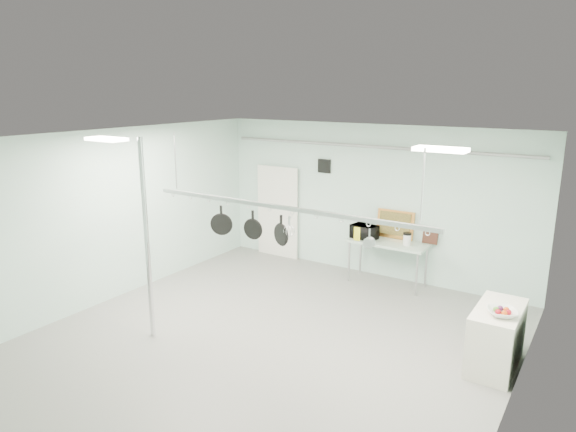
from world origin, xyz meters
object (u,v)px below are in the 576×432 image
Objects in this scene: fruit_bowl at (502,312)px; microwave at (365,232)px; skillet_mid at (253,225)px; chrome_pole at (147,241)px; side_cabinet at (496,338)px; coffee_canister at (407,240)px; skillet_left at (221,220)px; pot_rack at (281,205)px; skillet_right at (281,230)px; prep_table at (388,245)px.

microwave is at bearing 142.85° from fruit_bowl.
skillet_mid reaches higher than microwave.
microwave is (1.81, 4.12, -0.55)m from chrome_pole.
side_cabinet is (4.85, 2.00, -1.15)m from chrome_pole.
microwave is at bearing 77.78° from skillet_mid.
fruit_bowl is at bearing 9.05° from skillet_mid.
chrome_pole is 5.27m from fruit_bowl.
coffee_canister is 0.46× the size of skillet_mid.
skillet_mid is at bearing 33.06° from chrome_pole.
coffee_canister is at bearing 56.98° from chrome_pole.
fruit_bowl is at bearing -15.35° from skillet_left.
coffee_canister is at bearing 132.87° from fruit_bowl.
skillet_left is at bearing 50.12° from chrome_pole.
pot_rack is 9.86× the size of skillet_left.
side_cabinet is at bearing 155.01° from microwave.
coffee_canister is (-2.15, 2.16, 0.56)m from side_cabinet.
skillet_mid reaches higher than coffee_canister.
skillet_left is 1.15m from skillet_right.
skillet_mid and skillet_right have the same top height.
prep_table is 3.58m from fruit_bowl.
fruit_bowl reaches higher than side_cabinet.
pot_rack reaches higher than side_cabinet.
chrome_pole is 2.19m from pot_rack.
pot_rack is 12.34× the size of fruit_bowl.
prep_table is at bearing 69.81° from skillet_mid.
side_cabinet is at bearing 22.41° from chrome_pole.
pot_rack is (-0.40, -3.30, 1.40)m from prep_table.
skillet_mid is 0.52m from skillet_right.
coffee_canister is at bearing 134.83° from side_cabinet.
chrome_pole is 5.37m from side_cabinet.
skillet_right is at bearing -164.04° from fruit_bowl.
pot_rack is at bearing 101.54° from microwave.
prep_table is (2.30, 4.20, -0.77)m from chrome_pole.
prep_table is 3.57m from skillet_mid.
coffee_canister reaches higher than side_cabinet.
pot_rack is at bearing -27.04° from skillet_left.
pot_rack reaches higher than coffee_canister.
skillet_mid is (0.63, 0.00, 0.01)m from skillet_left.
microwave is 1.13× the size of skillet_mid.
side_cabinet is 0.56m from fruit_bowl.
prep_table is 3.29× the size of skillet_left.
prep_table is 7.53× the size of coffee_canister.
skillet_left reaches higher than prep_table.
pot_rack reaches higher than prep_table.
fruit_bowl is (2.22, -2.40, -0.06)m from coffee_canister.
skillet_left is 0.63m from skillet_mid.
microwave is 3.49m from skillet_left.
fruit_bowl is (0.08, -0.24, 0.50)m from side_cabinet.
chrome_pole reaches higher than pot_rack.
skillet_right reaches higher than microwave.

